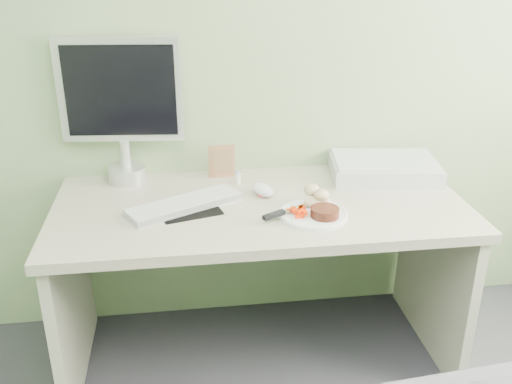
{
  "coord_description": "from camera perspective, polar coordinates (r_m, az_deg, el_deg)",
  "views": [
    {
      "loc": [
        -0.29,
        -0.38,
        1.65
      ],
      "look_at": [
        -0.03,
        1.5,
        0.83
      ],
      "focal_mm": 40.0,
      "sensor_mm": 36.0,
      "label": 1
    }
  ],
  "objects": [
    {
      "name": "wall_back",
      "position": [
        2.41,
        -0.84,
        16.23
      ],
      "size": [
        3.5,
        0.0,
        3.5
      ],
      "primitive_type": "plane",
      "rotation": [
        1.57,
        0.0,
        0.0
      ],
      "color": "#88A272",
      "rests_on": "floor"
    },
    {
      "name": "desk",
      "position": [
        2.3,
        0.4,
        -5.22
      ],
      "size": [
        1.6,
        0.75,
        0.73
      ],
      "color": "#B0AC94",
      "rests_on": "floor"
    },
    {
      "name": "plate",
      "position": [
        2.12,
        5.76,
        -2.27
      ],
      "size": [
        0.26,
        0.26,
        0.01
      ],
      "primitive_type": "cylinder",
      "color": "white",
      "rests_on": "desk"
    },
    {
      "name": "steak",
      "position": [
        2.09,
        6.9,
        -2.03
      ],
      "size": [
        0.12,
        0.12,
        0.03
      ],
      "primitive_type": "cylinder",
      "rotation": [
        0.0,
        0.0,
        -0.17
      ],
      "color": "black",
      "rests_on": "plate"
    },
    {
      "name": "potato_pile",
      "position": [
        2.17,
        6.28,
        -0.59
      ],
      "size": [
        0.13,
        0.11,
        0.06
      ],
      "primitive_type": "ellipsoid",
      "rotation": [
        0.0,
        0.0,
        -0.3
      ],
      "color": "tan",
      "rests_on": "plate"
    },
    {
      "name": "carrot_heap",
      "position": [
        2.09,
        4.11,
        -1.83
      ],
      "size": [
        0.07,
        0.06,
        0.04
      ],
      "primitive_type": "cube",
      "rotation": [
        0.0,
        0.0,
        0.22
      ],
      "color": "#FF3205",
      "rests_on": "plate"
    },
    {
      "name": "steak_knife",
      "position": [
        2.09,
        2.62,
        -2.05
      ],
      "size": [
        0.22,
        0.14,
        0.02
      ],
      "rotation": [
        0.0,
        0.0,
        0.52
      ],
      "color": "silver",
      "rests_on": "plate"
    },
    {
      "name": "mousepad",
      "position": [
        2.18,
        -6.81,
        -1.67
      ],
      "size": [
        0.27,
        0.25,
        0.0
      ],
      "primitive_type": "cube",
      "rotation": [
        0.0,
        0.0,
        0.26
      ],
      "color": "black",
      "rests_on": "desk"
    },
    {
      "name": "keyboard",
      "position": [
        2.19,
        -7.17,
        -1.17
      ],
      "size": [
        0.45,
        0.32,
        0.02
      ],
      "primitive_type": "cube",
      "rotation": [
        0.0,
        0.0,
        0.48
      ],
      "color": "white",
      "rests_on": "desk"
    },
    {
      "name": "computer_mouse",
      "position": [
        2.28,
        0.7,
        0.2
      ],
      "size": [
        0.11,
        0.14,
        0.04
      ],
      "primitive_type": "ellipsoid",
      "rotation": [
        0.0,
        0.0,
        0.38
      ],
      "color": "white",
      "rests_on": "desk"
    },
    {
      "name": "photo_frame",
      "position": [
        2.45,
        -3.46,
        3.08
      ],
      "size": [
        0.11,
        0.02,
        0.14
      ],
      "primitive_type": "cube",
      "rotation": [
        0.0,
        0.0,
        0.02
      ],
      "color": "brown",
      "rests_on": "desk"
    },
    {
      "name": "eyedrop_bottle",
      "position": [
        2.39,
        -1.81,
        1.46
      ],
      "size": [
        0.02,
        0.02,
        0.06
      ],
      "color": "white",
      "rests_on": "desk"
    },
    {
      "name": "scanner",
      "position": [
        2.53,
        12.68,
        2.27
      ],
      "size": [
        0.49,
        0.36,
        0.07
      ],
      "primitive_type": "cube",
      "rotation": [
        0.0,
        0.0,
        -0.14
      ],
      "color": "#B5B8BD",
      "rests_on": "desk"
    },
    {
      "name": "monitor",
      "position": [
        2.4,
        -13.35,
        8.71
      ],
      "size": [
        0.5,
        0.16,
        0.6
      ],
      "rotation": [
        0.0,
        0.0,
        -0.1
      ],
      "color": "silver",
      "rests_on": "desk"
    }
  ]
}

